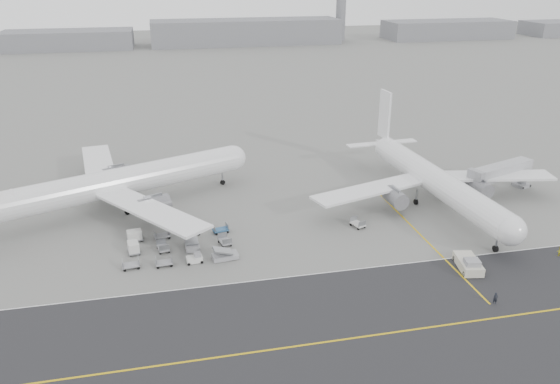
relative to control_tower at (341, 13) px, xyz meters
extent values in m
plane|color=gray|center=(-100.00, -265.00, -16.25)|extent=(700.00, 700.00, 0.00)
cube|color=#28292B|center=(-95.00, -283.00, -16.24)|extent=(220.00, 32.00, 0.02)
cube|color=gold|center=(-95.00, -283.00, -16.22)|extent=(220.00, 0.30, 0.01)
cube|color=silver|center=(-95.00, -267.20, -16.22)|extent=(220.00, 0.25, 0.01)
cube|color=gold|center=(-70.00, -260.00, -16.23)|extent=(0.30, 40.00, 0.01)
cylinder|color=slate|center=(0.00, 0.00, -2.25)|extent=(6.00, 6.00, 28.00)
cylinder|color=white|center=(-119.20, -235.65, -10.83)|extent=(44.68, 22.41, 5.29)
sphere|color=white|center=(-97.87, -226.89, -10.83)|extent=(5.18, 5.18, 5.18)
cube|color=white|center=(-114.96, -248.96, -11.49)|extent=(19.53, 23.73, 0.45)
cube|color=white|center=(-125.53, -223.20, -11.49)|extent=(9.23, 25.86, 0.45)
cylinder|color=slate|center=(-114.53, -244.07, -12.82)|extent=(6.45, 5.17, 3.28)
cylinder|color=slate|center=(-121.80, -226.38, -12.82)|extent=(6.45, 5.17, 3.28)
cylinder|color=black|center=(-100.47, -227.96, -15.75)|extent=(1.11, 0.84, 1.00)
cylinder|color=black|center=(-119.56, -239.23, -15.75)|extent=(1.11, 0.84, 1.00)
cylinder|color=black|center=(-121.97, -233.36, -15.75)|extent=(1.11, 0.84, 1.00)
cylinder|color=gray|center=(-100.47, -227.96, -14.37)|extent=(0.36, 0.36, 2.78)
cylinder|color=white|center=(-62.04, -247.78, -11.18)|extent=(7.68, 43.45, 4.95)
sphere|color=white|center=(-60.67, -269.35, -11.18)|extent=(4.86, 4.86, 4.86)
cone|color=white|center=(-63.47, -225.16, -10.80)|extent=(4.98, 8.70, 4.46)
cube|color=white|center=(-63.51, -224.64, -3.95)|extent=(0.80, 4.77, 10.54)
cube|color=white|center=(-67.86, -224.65, -10.68)|extent=(8.04, 2.87, 0.25)
cube|color=white|center=(-59.18, -224.10, -10.68)|extent=(8.04, 2.87, 0.25)
cube|color=white|center=(-75.13, -247.56, -11.79)|extent=(24.20, 12.21, 0.45)
cube|color=white|center=(-49.09, -245.90, -11.79)|extent=(24.28, 9.45, 0.45)
cylinder|color=slate|center=(-70.92, -249.40, -13.03)|extent=(3.40, 5.45, 3.07)
cylinder|color=slate|center=(-53.03, -248.27, -13.03)|extent=(3.40, 5.45, 3.07)
cylinder|color=black|center=(-60.84, -266.72, -15.72)|extent=(0.57, 1.10, 1.07)
cylinder|color=black|center=(-65.11, -246.39, -15.72)|extent=(0.57, 1.10, 1.07)
cylinder|color=black|center=(-59.17, -246.02, -15.72)|extent=(0.57, 1.10, 1.07)
cylinder|color=gray|center=(-60.84, -266.72, -14.42)|extent=(0.36, 0.36, 2.60)
cube|color=beige|center=(-68.02, -270.64, -15.42)|extent=(4.01, 6.49, 1.37)
cube|color=#9C9CA1|center=(-68.28, -271.99, -14.40)|extent=(2.48, 2.32, 0.88)
cylinder|color=gray|center=(-67.32, -267.00, -15.77)|extent=(0.63, 2.52, 0.16)
cylinder|color=black|center=(-69.71, -272.71, -15.81)|extent=(0.55, 0.94, 0.88)
cylinder|color=black|center=(-67.21, -273.18, -15.81)|extent=(0.55, 0.94, 0.88)
cylinder|color=black|center=(-68.83, -268.10, -15.81)|extent=(0.55, 0.94, 0.88)
cylinder|color=black|center=(-66.33, -268.58, -15.81)|extent=(0.55, 0.94, 0.88)
cylinder|color=gray|center=(-39.40, -242.41, -14.14)|extent=(1.69, 1.69, 4.22)
cube|color=#9C9CA1|center=(-39.40, -242.41, -15.88)|extent=(3.49, 3.49, 0.74)
cube|color=#B1B2B6|center=(-46.38, -244.83, -11.40)|extent=(15.93, 7.99, 2.74)
cube|color=#9C9CA1|center=(-53.56, -247.33, -11.40)|extent=(2.31, 3.61, 3.17)
cylinder|color=black|center=(-38.69, -240.93, -15.94)|extent=(0.51, 0.70, 0.63)
imported|color=black|center=(-69.35, -280.02, -15.38)|extent=(0.72, 0.57, 1.75)
imported|color=gold|center=(-51.75, -270.12, -15.44)|extent=(0.85, 0.70, 1.63)
camera|label=1|loc=(-111.49, -335.34, 26.44)|focal=35.00mm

